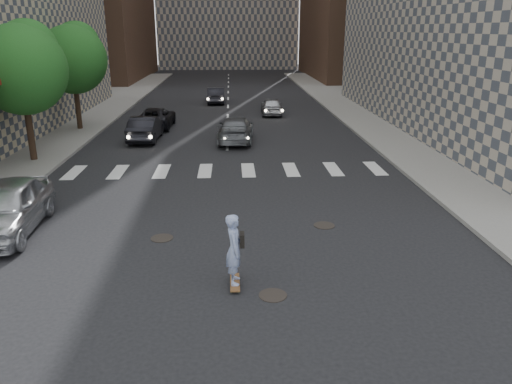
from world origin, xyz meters
TOP-DOWN VIEW (x-y plane):
  - ground at (0.00, 0.00)m, footprint 160.00×160.00m
  - sidewalk_left at (-14.50, 20.00)m, footprint 13.00×80.00m
  - sidewalk_right at (14.50, 20.00)m, footprint 13.00×80.00m
  - tree_b at (-9.45, 11.14)m, footprint 4.20×4.20m
  - tree_c at (-9.45, 19.14)m, footprint 4.20×4.20m
  - manhole_a at (1.20, -2.50)m, footprint 0.70×0.70m
  - manhole_b at (-2.00, 1.20)m, footprint 0.70×0.70m
  - manhole_c at (3.30, 2.00)m, footprint 0.70×0.70m
  - skateboarder at (0.27, -1.94)m, footprint 0.48×0.98m
  - silver_sedan at (-7.00, 2.00)m, footprint 2.21×5.00m
  - traffic_car_a at (-4.77, 15.86)m, footprint 1.63×4.38m
  - traffic_car_b at (0.50, 15.26)m, footprint 2.29×4.98m
  - traffic_car_c at (-4.74, 19.92)m, footprint 2.30×4.74m
  - traffic_car_d at (3.34, 24.62)m, footprint 1.62×3.85m
  - traffic_car_e at (-1.07, 31.09)m, footprint 1.57×4.19m

SIDE VIEW (x-z plane):
  - ground at x=0.00m, z-range 0.00..0.00m
  - manhole_a at x=1.20m, z-range 0.00..0.02m
  - manhole_b at x=-2.00m, z-range 0.00..0.02m
  - manhole_c at x=3.30m, z-range 0.00..0.02m
  - sidewalk_left at x=-14.50m, z-range 0.00..0.15m
  - sidewalk_right at x=14.50m, z-range 0.00..0.15m
  - traffic_car_d at x=3.34m, z-range 0.00..1.30m
  - traffic_car_c at x=-4.74m, z-range 0.00..1.30m
  - traffic_car_e at x=-1.07m, z-range 0.00..1.37m
  - traffic_car_b at x=0.50m, z-range 0.00..1.41m
  - traffic_car_a at x=-4.77m, z-range 0.00..1.43m
  - silver_sedan at x=-7.00m, z-range 0.00..1.67m
  - skateboarder at x=0.27m, z-range 0.05..2.00m
  - tree_b at x=-9.45m, z-range 1.35..7.95m
  - tree_c at x=-9.45m, z-range 1.35..7.95m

